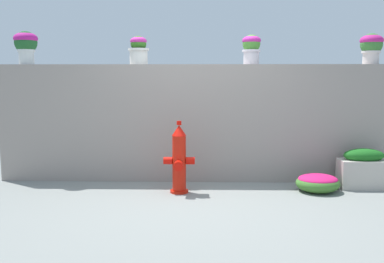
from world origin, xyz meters
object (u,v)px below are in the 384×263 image
potted_plant_1 (139,49)px  flower_bush_left (318,182)px  potted_plant_2 (251,47)px  planter_box (363,169)px  fire_hydrant (179,161)px  potted_plant_3 (371,46)px  potted_plant_0 (26,44)px

potted_plant_1 → flower_bush_left: size_ratio=0.71×
potted_plant_2 → planter_box: bearing=-17.9°
potted_plant_2 → fire_hydrant: size_ratio=0.45×
potted_plant_2 → potted_plant_3: bearing=0.5°
potted_plant_3 → planter_box: 1.71m
potted_plant_0 → fire_hydrant: (2.16, -0.73, -1.50)m
flower_bush_left → planter_box: (0.64, 0.20, 0.13)m
fire_hydrant → potted_plant_0: bearing=161.4°
potted_plant_3 → fire_hydrant: 3.08m
potted_plant_3 → fire_hydrant: potted_plant_3 is taller
potted_plant_3 → planter_box: potted_plant_3 is taller
potted_plant_2 → potted_plant_3: 1.64m
potted_plant_0 → potted_plant_3: (4.76, 0.04, -0.03)m
potted_plant_1 → fire_hydrant: size_ratio=0.43×
potted_plant_2 → fire_hydrant: 1.90m
potted_plant_0 → potted_plant_1: 1.57m
potted_plant_0 → planter_box: bearing=-5.4°
potted_plant_1 → fire_hydrant: 1.71m
planter_box → fire_hydrant: bearing=-173.0°
fire_hydrant → planter_box: size_ratio=1.46×
potted_plant_2 → fire_hydrant: (-0.96, -0.76, -1.45)m
potted_plant_1 → planter_box: (2.99, -0.44, -1.58)m
potted_plant_3 → fire_hydrant: bearing=-163.5°
potted_plant_1 → flower_bush_left: bearing=-15.2°
flower_bush_left → potted_plant_1: bearing=164.8°
potted_plant_1 → potted_plant_2: 1.56m
flower_bush_left → potted_plant_0: bearing=170.8°
potted_plant_1 → planter_box: 3.41m
flower_bush_left → planter_box: planter_box is taller
potted_plant_2 → potted_plant_3: (1.64, 0.01, 0.01)m
potted_plant_2 → flower_bush_left: size_ratio=0.74×
potted_plant_1 → flower_bush_left: potted_plant_1 is taller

